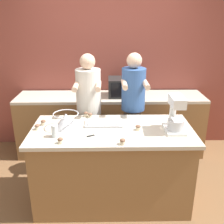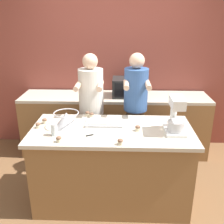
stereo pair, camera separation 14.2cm
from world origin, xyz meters
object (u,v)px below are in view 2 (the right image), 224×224
drinking_glass (54,130)px  person_left (92,113)px  person_right (135,113)px  knife (95,134)px  cupcake_4 (138,128)px  cupcake_0 (59,139)px  cupcake_6 (92,115)px  cupcake_5 (120,142)px  cupcake_2 (45,121)px  cupcake_1 (88,114)px  cupcake_3 (38,125)px  microwave_oven (128,87)px  baking_tray (104,123)px  mixing_bowl (67,119)px  stand_mixer (176,117)px

drinking_glass → person_left: bearing=69.8°
person_right → knife: (-0.45, -0.76, 0.04)m
cupcake_4 → knife: bearing=-165.7°
cupcake_0 → cupcake_6: bearing=69.4°
cupcake_5 → cupcake_6: 0.77m
cupcake_4 → cupcake_6: bearing=145.6°
cupcake_2 → cupcake_6: 0.55m
person_right → cupcake_1: 0.64m
person_left → cupcake_3: size_ratio=26.91×
person_left → cupcake_1: size_ratio=26.91×
microwave_oven → cupcake_0: bearing=-114.9°
cupcake_5 → knife: bearing=141.8°
microwave_oven → baking_tray: bearing=-105.2°
knife → cupcake_2: cupcake_2 is taller
baking_tray → knife: (-0.08, -0.28, -0.02)m
baking_tray → cupcake_3: (-0.71, -0.13, 0.01)m
microwave_oven → cupcake_4: 1.21m
person_left → drinking_glass: 0.85m
microwave_oven → cupcake_5: (-0.10, -1.53, -0.12)m
person_right → knife: 0.89m
cupcake_1 → mixing_bowl: bearing=-119.5°
drinking_glass → cupcake_6: 0.60m
person_right → cupcake_2: bearing=-154.9°
knife → cupcake_0: (-0.33, -0.17, 0.03)m
baking_tray → drinking_glass: bearing=-147.7°
cupcake_3 → stand_mixer: bearing=-2.2°
baking_tray → drinking_glass: size_ratio=3.25×
microwave_oven → cupcake_5: size_ratio=7.40×
person_right → cupcake_3: bearing=-150.4°
microwave_oven → cupcake_2: bearing=-132.5°
cupcake_0 → baking_tray: bearing=47.9°
mixing_bowl → cupcake_0: mixing_bowl is taller
person_left → cupcake_5: person_left is taller
microwave_oven → cupcake_4: bearing=-86.0°
person_left → cupcake_4: size_ratio=26.91×
mixing_bowl → cupcake_5: mixing_bowl is taller
knife → cupcake_0: size_ratio=3.41×
person_left → cupcake_6: person_left is taller
drinking_glass → cupcake_3: (-0.22, 0.18, -0.03)m
cupcake_2 → drinking_glass: bearing=-58.5°
stand_mixer → person_left: bearing=144.6°
stand_mixer → cupcake_1: size_ratio=6.35×
cupcake_6 → microwave_oven: bearing=62.0°
knife → cupcake_2: size_ratio=3.41×
microwave_oven → cupcake_3: (-0.99, -1.17, -0.12)m
person_left → person_right: person_right is taller
drinking_glass → cupcake_6: bearing=57.5°
cupcake_2 → mixing_bowl: bearing=-17.1°
cupcake_6 → cupcake_4: bearing=-34.4°
person_right → cupcake_3: size_ratio=27.07×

